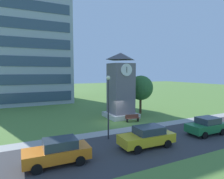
% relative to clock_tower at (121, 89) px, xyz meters
% --- Properties ---
extents(ground_plane, '(160.00, 160.00, 0.00)m').
position_rel_clock_tower_xyz_m(ground_plane, '(-1.63, -2.14, -3.82)').
color(ground_plane, '#567F38').
extents(street_asphalt, '(120.00, 7.20, 0.01)m').
position_rel_clock_tower_xyz_m(street_asphalt, '(-1.63, -9.83, -3.82)').
color(street_asphalt, '#38383A').
rests_on(street_asphalt, ground).
extents(kerb_strip, '(120.00, 1.60, 0.01)m').
position_rel_clock_tower_xyz_m(kerb_strip, '(-1.63, -5.43, -3.82)').
color(kerb_strip, '#9E9E99').
rests_on(kerb_strip, ground).
extents(office_building, '(15.89, 16.09, 22.40)m').
position_rel_clock_tower_xyz_m(office_building, '(-10.29, 22.51, 7.38)').
color(office_building, '#9EA8B2').
rests_on(office_building, ground).
extents(clock_tower, '(3.89, 3.89, 8.68)m').
position_rel_clock_tower_xyz_m(clock_tower, '(0.00, 0.00, 0.00)').
color(clock_tower, slate).
rests_on(clock_tower, ground).
extents(park_bench, '(1.85, 0.72, 0.88)m').
position_rel_clock_tower_xyz_m(park_bench, '(0.12, -2.80, -3.36)').
color(park_bench, brown).
rests_on(park_bench, ground).
extents(street_lamp, '(0.36, 0.36, 5.81)m').
position_rel_clock_tower_xyz_m(street_lamp, '(-5.29, -7.19, -0.21)').
color(street_lamp, '#333338').
rests_on(street_lamp, ground).
extents(tree_by_building, '(3.62, 3.62, 5.63)m').
position_rel_clock_tower_xyz_m(tree_by_building, '(3.81, 0.82, -0.02)').
color(tree_by_building, '#513823').
rests_on(tree_by_building, ground).
extents(parked_car_orange, '(4.37, 2.08, 1.69)m').
position_rel_clock_tower_xyz_m(parked_car_orange, '(-10.44, -10.14, -2.96)').
color(parked_car_orange, orange).
rests_on(parked_car_orange, ground).
extents(parked_car_yellow, '(4.66, 2.14, 1.69)m').
position_rel_clock_tower_xyz_m(parked_car_yellow, '(-3.24, -10.31, -2.96)').
color(parked_car_yellow, gold).
rests_on(parked_car_yellow, ground).
extents(parked_car_green, '(4.06, 2.07, 1.69)m').
position_rel_clock_tower_xyz_m(parked_car_green, '(3.97, -10.29, -2.96)').
color(parked_car_green, '#1E6B38').
rests_on(parked_car_green, ground).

